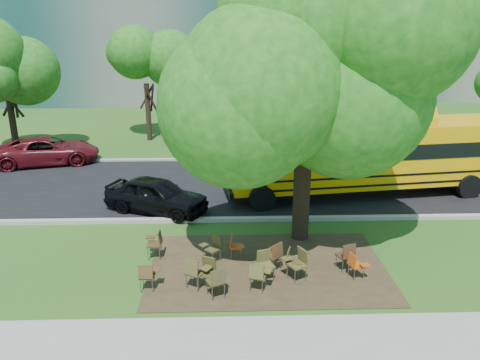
{
  "coord_description": "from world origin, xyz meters",
  "views": [
    {
      "loc": [
        -0.21,
        -12.91,
        6.91
      ],
      "look_at": [
        0.29,
        3.02,
        1.6
      ],
      "focal_mm": 35.0,
      "sensor_mm": 36.0,
      "label": 1
    }
  ],
  "objects_px": {
    "black_car": "(156,195)",
    "chair_12": "(292,260)",
    "chair_4": "(258,274)",
    "chair_6": "(298,261)",
    "chair_8": "(156,241)",
    "chair_2": "(217,279)",
    "chair_10": "(235,244)",
    "chair_7": "(356,264)",
    "school_bus": "(388,152)",
    "chair_0": "(148,274)",
    "main_tree": "(307,67)",
    "chair_1": "(195,270)",
    "chair_13": "(347,254)",
    "chair_3": "(206,269)",
    "chair_9": "(213,246)",
    "chair_5": "(264,262)",
    "bg_car_red": "(48,151)",
    "chair_11": "(275,253)"
  },
  "relations": [
    {
      "from": "chair_5",
      "to": "chair_3",
      "type": "bearing_deg",
      "value": -6.34
    },
    {
      "from": "chair_13",
      "to": "black_car",
      "type": "relative_size",
      "value": 0.23
    },
    {
      "from": "black_car",
      "to": "chair_6",
      "type": "bearing_deg",
      "value": -115.13
    },
    {
      "from": "chair_2",
      "to": "chair_6",
      "type": "bearing_deg",
      "value": -4.3
    },
    {
      "from": "school_bus",
      "to": "chair_3",
      "type": "xyz_separation_m",
      "value": [
        -7.44,
        -7.5,
        -1.24
      ]
    },
    {
      "from": "chair_5",
      "to": "chair_13",
      "type": "xyz_separation_m",
      "value": [
        2.46,
        0.4,
        0.02
      ]
    },
    {
      "from": "chair_6",
      "to": "chair_8",
      "type": "bearing_deg",
      "value": 43.4
    },
    {
      "from": "chair_5",
      "to": "bg_car_red",
      "type": "height_order",
      "value": "bg_car_red"
    },
    {
      "from": "school_bus",
      "to": "chair_13",
      "type": "bearing_deg",
      "value": -124.16
    },
    {
      "from": "chair_8",
      "to": "chair_12",
      "type": "bearing_deg",
      "value": -105.8
    },
    {
      "from": "chair_8",
      "to": "chair_12",
      "type": "xyz_separation_m",
      "value": [
        4.05,
        -1.22,
        -0.05
      ]
    },
    {
      "from": "chair_10",
      "to": "chair_7",
      "type": "bearing_deg",
      "value": 72.44
    },
    {
      "from": "school_bus",
      "to": "chair_4",
      "type": "distance_m",
      "value": 9.93
    },
    {
      "from": "chair_3",
      "to": "black_car",
      "type": "xyz_separation_m",
      "value": [
        -2.13,
        5.54,
        0.15
      ]
    },
    {
      "from": "chair_0",
      "to": "chair_7",
      "type": "xyz_separation_m",
      "value": [
        5.79,
        0.44,
        -0.03
      ]
    },
    {
      "from": "chair_13",
      "to": "bg_car_red",
      "type": "height_order",
      "value": "bg_car_red"
    },
    {
      "from": "chair_2",
      "to": "chair_8",
      "type": "distance_m",
      "value": 3.02
    },
    {
      "from": "chair_1",
      "to": "black_car",
      "type": "height_order",
      "value": "black_car"
    },
    {
      "from": "chair_11",
      "to": "black_car",
      "type": "relative_size",
      "value": 0.23
    },
    {
      "from": "chair_3",
      "to": "chair_9",
      "type": "relative_size",
      "value": 1.04
    },
    {
      "from": "main_tree",
      "to": "chair_4",
      "type": "bearing_deg",
      "value": -116.34
    },
    {
      "from": "school_bus",
      "to": "chair_4",
      "type": "height_order",
      "value": "school_bus"
    },
    {
      "from": "chair_6",
      "to": "bg_car_red",
      "type": "distance_m",
      "value": 16.45
    },
    {
      "from": "chair_1",
      "to": "chair_8",
      "type": "relative_size",
      "value": 1.04
    },
    {
      "from": "chair_0",
      "to": "chair_12",
      "type": "height_order",
      "value": "chair_0"
    },
    {
      "from": "chair_0",
      "to": "chair_13",
      "type": "bearing_deg",
      "value": 11.48
    },
    {
      "from": "chair_2",
      "to": "chair_8",
      "type": "height_order",
      "value": "chair_8"
    },
    {
      "from": "chair_3",
      "to": "chair_6",
      "type": "height_order",
      "value": "chair_6"
    },
    {
      "from": "chair_2",
      "to": "chair_3",
      "type": "relative_size",
      "value": 1.03
    },
    {
      "from": "chair_0",
      "to": "chair_3",
      "type": "height_order",
      "value": "chair_3"
    },
    {
      "from": "chair_4",
      "to": "chair_6",
      "type": "distance_m",
      "value": 1.3
    },
    {
      "from": "school_bus",
      "to": "chair_4",
      "type": "bearing_deg",
      "value": -135.41
    },
    {
      "from": "chair_2",
      "to": "chair_9",
      "type": "relative_size",
      "value": 1.06
    },
    {
      "from": "chair_4",
      "to": "chair_12",
      "type": "distance_m",
      "value": 1.32
    },
    {
      "from": "chair_1",
      "to": "chair_3",
      "type": "bearing_deg",
      "value": 54.87
    },
    {
      "from": "chair_0",
      "to": "chair_12",
      "type": "distance_m",
      "value": 4.07
    },
    {
      "from": "chair_2",
      "to": "bg_car_red",
      "type": "distance_m",
      "value": 15.7
    },
    {
      "from": "main_tree",
      "to": "chair_2",
      "type": "bearing_deg",
      "value": -127.44
    },
    {
      "from": "chair_2",
      "to": "black_car",
      "type": "height_order",
      "value": "black_car"
    },
    {
      "from": "main_tree",
      "to": "chair_12",
      "type": "distance_m",
      "value": 5.77
    },
    {
      "from": "school_bus",
      "to": "chair_13",
      "type": "distance_m",
      "value": 7.64
    },
    {
      "from": "school_bus",
      "to": "chair_11",
      "type": "xyz_separation_m",
      "value": [
        -5.48,
        -6.67,
        -1.21
      ]
    },
    {
      "from": "chair_4",
      "to": "chair_13",
      "type": "height_order",
      "value": "chair_13"
    },
    {
      "from": "bg_car_red",
      "to": "chair_4",
      "type": "bearing_deg",
      "value": -156.02
    },
    {
      "from": "chair_8",
      "to": "chair_10",
      "type": "xyz_separation_m",
      "value": [
        2.43,
        -0.12,
        -0.08
      ]
    },
    {
      "from": "chair_6",
      "to": "black_car",
      "type": "relative_size",
      "value": 0.24
    },
    {
      "from": "black_car",
      "to": "chair_12",
      "type": "bearing_deg",
      "value": -114.62
    },
    {
      "from": "chair_7",
      "to": "black_car",
      "type": "relative_size",
      "value": 0.2
    },
    {
      "from": "chair_2",
      "to": "chair_8",
      "type": "bearing_deg",
      "value": 104.42
    },
    {
      "from": "chair_3",
      "to": "school_bus",
      "type": "bearing_deg",
      "value": -111.44
    }
  ]
}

